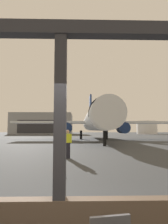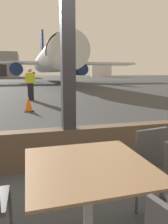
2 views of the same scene
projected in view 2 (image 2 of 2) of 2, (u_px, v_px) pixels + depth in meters
name	position (u px, v px, depth m)	size (l,w,h in m)	color
ground_plane	(29.00, 81.00, 41.46)	(220.00, 220.00, 0.00)	#383A3D
window_frame	(68.00, 85.00, 3.26)	(7.88, 0.24, 3.61)	brown
dining_table	(88.00, 195.00, 1.71)	(0.96, 0.96, 0.78)	#8C6B4C
cafe_chair_window_left	(157.00, 166.00, 2.18)	(0.44, 0.44, 0.91)	#4C4C51
airplane	(50.00, 61.00, 32.61)	(29.06, 32.20, 10.15)	silver
ground_crew_worker	(30.00, 84.00, 11.63)	(0.52, 0.31, 1.74)	black
traffic_cone	(29.00, 104.00, 8.30)	(0.36, 0.36, 0.59)	orange
fuel_storage_tank	(101.00, 70.00, 88.82)	(8.74, 8.74, 5.66)	white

